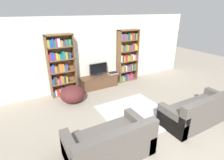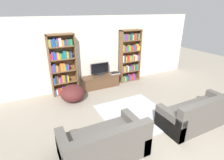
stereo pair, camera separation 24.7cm
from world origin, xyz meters
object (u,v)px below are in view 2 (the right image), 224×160
at_px(couch_left_sectional, 104,144).
at_px(beanbag_ottoman, 73,93).
at_px(tv_stand, 101,81).
at_px(couch_right_sofa, 198,114).
at_px(bookshelf_right, 129,57).
at_px(bookshelf_left, 62,65).
at_px(laptop, 115,73).
at_px(television, 100,69).

bearing_deg(couch_left_sectional, beanbag_ottoman, 89.10).
xyz_separation_m(tv_stand, couch_left_sectional, (-1.29, -3.17, 0.04)).
bearing_deg(couch_right_sofa, beanbag_ottoman, 134.11).
bearing_deg(beanbag_ottoman, bookshelf_right, 15.63).
distance_m(bookshelf_left, laptop, 2.05).
bearing_deg(bookshelf_right, tv_stand, -175.31).
xyz_separation_m(bookshelf_right, laptop, (-0.71, -0.11, -0.55)).
distance_m(bookshelf_left, couch_left_sectional, 3.37).
height_order(television, laptop, television).
height_order(bookshelf_right, tv_stand, bookshelf_right).
relative_size(tv_stand, laptop, 4.05).
bearing_deg(bookshelf_left, tv_stand, -4.61).
bearing_deg(beanbag_ottoman, bookshelf_left, 99.09).
relative_size(couch_right_sofa, beanbag_ottoman, 2.66).
distance_m(television, couch_left_sectional, 3.51).
bearing_deg(bookshelf_left, laptop, -3.39).
distance_m(bookshelf_right, laptop, 0.91).
height_order(bookshelf_left, beanbag_ottoman, bookshelf_left).
height_order(bookshelf_left, bookshelf_right, same).
relative_size(bookshelf_left, couch_right_sofa, 1.00).
distance_m(bookshelf_right, tv_stand, 1.54).
distance_m(bookshelf_left, television, 1.41).
distance_m(bookshelf_right, couch_left_sectional, 4.26).
bearing_deg(tv_stand, couch_left_sectional, -112.19).
relative_size(bookshelf_left, television, 2.90).
height_order(bookshelf_right, beanbag_ottoman, bookshelf_right).
bearing_deg(tv_stand, television, 90.00).
bearing_deg(laptop, couch_right_sofa, -77.34).
bearing_deg(bookshelf_left, couch_left_sectional, -88.69).
height_order(tv_stand, beanbag_ottoman, beanbag_ottoman).
height_order(couch_right_sofa, beanbag_ottoman, couch_right_sofa).
bearing_deg(laptop, tv_stand, 179.41).
relative_size(bookshelf_right, television, 2.90).
relative_size(bookshelf_right, couch_left_sectional, 1.21).
relative_size(bookshelf_left, laptop, 5.78).
bearing_deg(tv_stand, beanbag_ottoman, -154.03).
distance_m(tv_stand, couch_left_sectional, 3.43).
bearing_deg(television, bookshelf_left, 178.02).
distance_m(laptop, couch_right_sofa, 3.36).
distance_m(laptop, beanbag_ottoman, 1.96).
relative_size(tv_stand, couch_left_sectional, 0.85).
xyz_separation_m(couch_left_sectional, couch_right_sofa, (2.63, -0.11, 0.01)).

